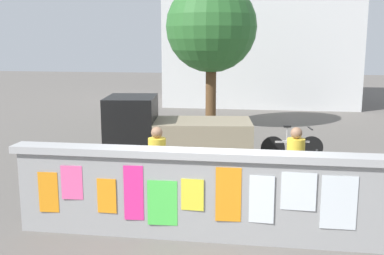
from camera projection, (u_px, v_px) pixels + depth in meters
ground at (238, 138)px, 15.40m from camera, size 60.00×60.00×0.00m
poster_wall at (213, 194)px, 7.49m from camera, size 6.78×0.42×1.50m
auto_rickshaw_truck at (171, 134)px, 11.64m from camera, size 3.75×1.92×1.85m
motorcycle at (344, 172)px, 9.83m from camera, size 1.90×0.56×0.87m
bicycle_near at (292, 147)px, 12.60m from camera, size 1.70×0.45×0.95m
person_walking at (157, 159)px, 8.86m from camera, size 0.45×0.45×1.62m
person_bystander at (295, 160)px, 8.82m from camera, size 0.43×0.43×1.62m
tree_roadside at (211, 28)px, 16.52m from camera, size 3.26×3.26×5.32m
building_background at (261, 17)px, 23.54m from camera, size 9.56×5.82×8.70m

